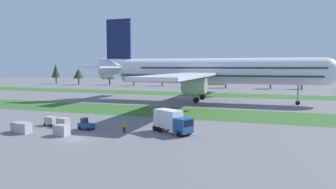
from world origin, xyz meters
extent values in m
plane|color=slate|center=(0.00, 0.00, 0.00)|extent=(400.00, 400.00, 0.00)
cube|color=#336028|center=(0.00, 28.65, 0.00)|extent=(320.00, 16.57, 0.01)
cube|color=#336028|center=(0.00, 73.78, 0.00)|extent=(320.00, 16.57, 0.01)
cylinder|color=white|center=(11.45, 51.21, 9.05)|extent=(57.65, 7.77, 7.39)
sphere|color=white|center=(40.25, 51.40, 9.05)|extent=(7.24, 7.24, 7.24)
cone|color=white|center=(-20.15, 51.01, 9.61)|extent=(9.88, 7.09, 7.02)
cube|color=#141E4C|center=(11.45, 51.21, 7.76)|extent=(56.24, 7.91, 0.36)
cube|color=#283342|center=(14.97, 51.24, 9.98)|extent=(50.62, 7.80, 0.44)
cube|color=white|center=(7.79, 74.20, 8.32)|extent=(9.38, 38.69, 0.67)
cylinder|color=#A3A3A8|center=(9.20, 68.42, 5.88)|extent=(5.65, 4.10, 4.07)
cube|color=white|center=(8.09, 28.18, 8.32)|extent=(9.38, 38.69, 0.67)
cylinder|color=#A3A3A8|center=(9.42, 33.98, 5.88)|extent=(5.65, 4.10, 4.07)
cube|color=white|center=(-19.51, 60.25, 10.16)|extent=(5.21, 14.08, 0.47)
cube|color=white|center=(-19.39, 41.77, 10.16)|extent=(5.21, 14.08, 0.47)
cube|color=#141E4C|center=(-19.45, 51.01, 19.03)|extent=(8.22, 0.85, 12.57)
cylinder|color=#A3A3A8|center=(33.93, 51.36, 4.27)|extent=(0.44, 0.44, 7.35)
cylinder|color=black|center=(33.93, 51.36, 0.60)|extent=(1.20, 0.43, 1.20)
cylinder|color=#A3A3A8|center=(6.91, 55.62, 4.40)|extent=(0.44, 0.44, 7.10)
cylinder|color=black|center=(6.91, 55.62, 0.85)|extent=(1.70, 0.61, 1.70)
cylinder|color=#A3A3A8|center=(6.97, 46.75, 4.40)|extent=(0.44, 0.44, 7.10)
cylinder|color=black|center=(6.97, 46.75, 0.85)|extent=(1.70, 0.61, 1.70)
cube|color=#1E4C8E|center=(-2.08, 5.88, 0.69)|extent=(2.75, 1.64, 0.77)
cube|color=#283342|center=(-2.47, 5.94, 1.52)|extent=(0.84, 1.18, 0.90)
cylinder|color=black|center=(-1.11, 6.31, 0.30)|extent=(0.62, 0.28, 0.60)
cylinder|color=black|center=(-1.26, 5.22, 0.30)|extent=(0.62, 0.28, 0.60)
cylinder|color=black|center=(-2.91, 6.55, 0.30)|extent=(0.62, 0.28, 0.60)
cylinder|color=black|center=(-3.06, 5.46, 0.30)|extent=(0.62, 0.28, 0.60)
cube|color=#A3A3A8|center=(-7.14, 6.57, 0.40)|extent=(2.38, 1.78, 0.10)
cube|color=#ADA89E|center=(-7.14, 6.57, 1.00)|extent=(2.10, 1.57, 1.10)
cylinder|color=black|center=(-6.22, 7.14, 0.20)|extent=(0.41, 0.17, 0.40)
cylinder|color=black|center=(-6.40, 5.77, 0.20)|extent=(0.41, 0.17, 0.40)
cylinder|color=black|center=(-7.87, 7.37, 0.20)|extent=(0.41, 0.17, 0.40)
cylinder|color=black|center=(-8.06, 6.00, 0.20)|extent=(0.41, 0.17, 0.40)
cube|color=#A3A3A8|center=(-10.01, 6.96, 0.40)|extent=(2.38, 1.78, 0.10)
cube|color=#ADA89E|center=(-10.01, 6.96, 1.00)|extent=(2.10, 1.57, 1.10)
cylinder|color=black|center=(-9.09, 7.53, 0.20)|extent=(0.41, 0.17, 0.40)
cylinder|color=black|center=(-9.27, 6.16, 0.20)|extent=(0.41, 0.17, 0.40)
cylinder|color=black|center=(-10.75, 7.76, 0.20)|extent=(0.41, 0.17, 0.40)
cylinder|color=black|center=(-10.93, 6.39, 0.20)|extent=(0.41, 0.17, 0.40)
cube|color=#1E4C8E|center=(14.23, 6.67, 1.58)|extent=(3.04, 3.08, 2.20)
cube|color=#283342|center=(15.16, 6.15, 2.02)|extent=(1.08, 1.85, 0.97)
cube|color=silver|center=(11.31, 8.30, 2.18)|extent=(5.05, 4.20, 2.80)
cylinder|color=black|center=(14.91, 7.43, 0.48)|extent=(0.98, 0.73, 0.96)
cylinder|color=black|center=(13.94, 5.69, 0.48)|extent=(0.98, 0.73, 0.96)
cylinder|color=black|center=(11.01, 9.62, 0.48)|extent=(0.98, 0.73, 0.96)
cylinder|color=black|center=(10.04, 7.87, 0.48)|extent=(0.98, 0.73, 0.96)
cylinder|color=black|center=(10.03, 10.16, 0.48)|extent=(0.98, 0.73, 0.96)
cylinder|color=black|center=(9.05, 8.42, 0.48)|extent=(0.98, 0.73, 0.96)
cylinder|color=black|center=(4.88, 6.01, 0.42)|extent=(0.18, 0.18, 0.85)
cylinder|color=black|center=(4.72, 5.85, 0.42)|extent=(0.18, 0.18, 0.85)
cylinder|color=orange|center=(4.80, 5.93, 1.16)|extent=(0.36, 0.36, 0.62)
sphere|color=tan|center=(4.80, 5.93, 1.62)|extent=(0.24, 0.24, 0.24)
cylinder|color=orange|center=(4.96, 6.09, 1.13)|extent=(0.10, 0.10, 0.58)
cylinder|color=orange|center=(4.63, 5.77, 1.13)|extent=(0.10, 0.10, 0.58)
cube|color=#A3A3A8|center=(-9.77, 0.41, 0.82)|extent=(2.02, 1.63, 1.64)
cube|color=#A3A3A8|center=(-11.18, 1.02, 0.80)|extent=(2.06, 1.67, 1.61)
cube|color=#A3A3A8|center=(-3.09, 0.97, 0.82)|extent=(2.01, 1.61, 1.65)
cone|color=orange|center=(9.02, 24.85, 0.29)|extent=(0.44, 0.44, 0.57)
cone|color=orange|center=(-19.00, 22.65, 0.34)|extent=(0.44, 0.44, 0.67)
cylinder|color=#4C3823|center=(-93.23, 112.41, 1.92)|extent=(0.70, 0.70, 3.84)
cone|color=#1E4223|center=(-93.23, 112.41, 7.75)|extent=(5.11, 5.11, 7.80)
cylinder|color=#4C3823|center=(-75.92, 110.04, 1.81)|extent=(0.70, 0.70, 3.63)
cone|color=#1E4223|center=(-75.92, 110.04, 6.43)|extent=(6.00, 6.00, 5.61)
cylinder|color=#4C3823|center=(-58.44, 114.06, 1.64)|extent=(0.70, 0.70, 3.27)
cone|color=#1E4223|center=(-58.44, 114.06, 5.90)|extent=(6.14, 6.14, 5.26)
cylinder|color=#4C3823|center=(-42.18, 111.02, 1.53)|extent=(0.70, 0.70, 3.05)
cone|color=#1E4223|center=(-42.18, 111.02, 5.86)|extent=(4.97, 4.97, 5.62)
cylinder|color=#4C3823|center=(-26.90, 113.82, 1.56)|extent=(0.70, 0.70, 3.13)
cone|color=#1E4223|center=(-26.90, 113.82, 6.21)|extent=(4.86, 4.86, 6.17)
cylinder|color=#4C3823|center=(-8.54, 112.75, 1.73)|extent=(0.70, 0.70, 3.45)
cone|color=#1E4223|center=(-8.54, 112.75, 7.34)|extent=(3.69, 3.69, 7.77)
cylinder|color=#4C3823|center=(6.86, 110.14, 1.37)|extent=(0.70, 0.70, 2.75)
cone|color=#1E4223|center=(6.86, 110.14, 7.07)|extent=(5.20, 5.20, 8.65)
cylinder|color=#4C3823|center=(27.33, 111.69, 1.97)|extent=(0.70, 0.70, 3.93)
cone|color=#1E4223|center=(27.33, 111.69, 6.72)|extent=(6.25, 6.25, 5.58)
cylinder|color=#4C3823|center=(40.96, 113.84, 1.36)|extent=(0.70, 0.70, 2.73)
cone|color=#1E4223|center=(40.96, 113.84, 6.21)|extent=(5.37, 5.37, 6.97)
camera|label=1|loc=(26.06, -36.23, 10.38)|focal=32.21mm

